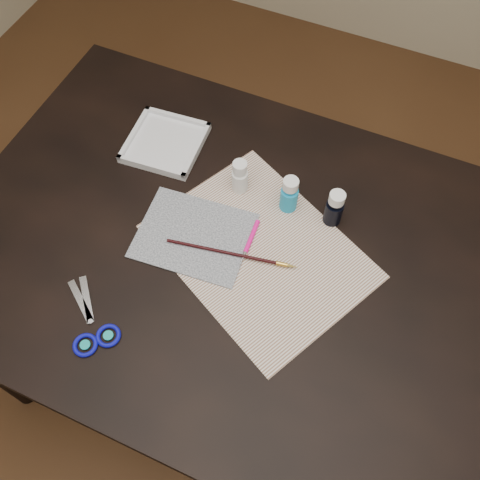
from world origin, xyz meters
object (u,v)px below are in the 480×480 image
at_px(canvas, 194,235).
at_px(paint_bottle_white, 240,176).
at_px(paint_bottle_cyan, 289,194).
at_px(palette_tray, 165,142).
at_px(paint_bottle_navy, 334,208).
at_px(scissors, 85,316).
at_px(paper, 259,251).

distance_m(canvas, paint_bottle_white, 0.17).
distance_m(paint_bottle_cyan, palette_tray, 0.35).
relative_size(paint_bottle_white, paint_bottle_navy, 0.94).
bearing_deg(canvas, scissors, -114.24).
bearing_deg(paint_bottle_white, paint_bottle_navy, 0.71).
bearing_deg(paint_bottle_navy, paint_bottle_cyan, -176.90).
relative_size(paper, paint_bottle_navy, 4.61).
bearing_deg(paper, canvas, -170.99).
distance_m(canvas, palette_tray, 0.28).
height_order(paper, palette_tray, palette_tray).
xyz_separation_m(paper, palette_tray, (-0.33, 0.18, 0.01)).
relative_size(paint_bottle_cyan, palette_tray, 0.55).
xyz_separation_m(paper, paint_bottle_cyan, (0.01, 0.13, 0.05)).
bearing_deg(paint_bottle_cyan, paper, -95.93).
xyz_separation_m(paper, canvas, (-0.15, -0.02, 0.00)).
bearing_deg(scissors, canvas, -79.24).
bearing_deg(paint_bottle_cyan, scissors, -123.68).
height_order(paint_bottle_navy, scissors, paint_bottle_navy).
bearing_deg(paint_bottle_navy, palette_tray, 174.45).
relative_size(canvas, paint_bottle_white, 2.66).
height_order(paint_bottle_white, paint_bottle_navy, paint_bottle_navy).
bearing_deg(scissors, paper, -97.99).
height_order(paper, paint_bottle_navy, paint_bottle_navy).
distance_m(paint_bottle_white, paint_bottle_navy, 0.23).
distance_m(paper, paint_bottle_white, 0.18).
height_order(paint_bottle_white, scissors, paint_bottle_white).
relative_size(paper, scissors, 2.32).
bearing_deg(paint_bottle_cyan, canvas, -135.69).
bearing_deg(canvas, paint_bottle_cyan, 44.31).
xyz_separation_m(canvas, scissors, (-0.12, -0.26, 0.00)).
height_order(paint_bottle_navy, palette_tray, paint_bottle_navy).
distance_m(paper, scissors, 0.39).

